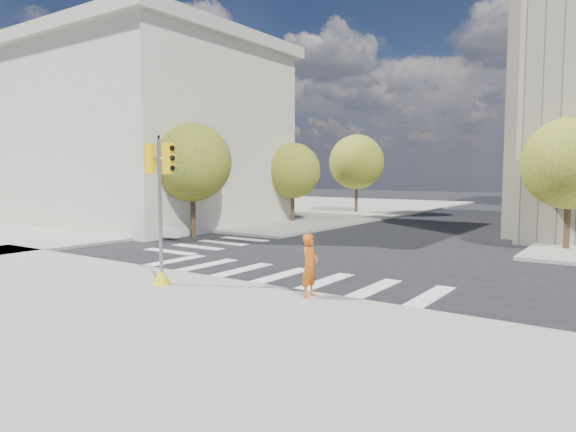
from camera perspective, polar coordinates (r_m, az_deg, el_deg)
The scene contains 11 objects.
ground at distance 19.90m, azimuth 2.90°, elevation -5.70°, with size 160.00×160.00×0.00m, color black.
sidewalk_near at distance 12.27m, azimuth -26.04°, elevation -12.59°, with size 30.00×14.00×0.15m, color gray.
sidewalk_far_left at distance 52.42m, azimuth -0.71°, elevation 0.97°, with size 28.00×40.00×0.15m, color gray.
classical_building at distance 39.14m, azimuth -16.35°, elevation 8.78°, with size 19.00×15.00×12.70m.
tree_lw_near at distance 29.30m, azimuth -10.59°, elevation 5.88°, with size 4.40×4.40×6.41m.
tree_lw_mid at distance 37.02m, azimuth 0.52°, elevation 5.06°, with size 4.00×4.00×5.77m.
tree_lw_far at distance 45.65m, azimuth 7.63°, elevation 5.96°, with size 4.80×4.80×6.95m.
tree_re_near at distance 26.78m, azimuth 28.82°, elevation 5.14°, with size 4.20×4.20×6.16m.
traffic_signal at distance 16.40m, azimuth -13.99°, elevation -0.63°, with size 1.07×0.56×4.64m.
photographer at distance 14.46m, azimuth 2.46°, elevation -5.53°, with size 0.65×0.43×1.78m, color #C35412.
planter_wall at distance 29.98m, azimuth -16.62°, elevation -1.55°, with size 6.00×0.40×0.50m, color silver.
Camera 1 is at (10.29, -16.63, 3.66)m, focal length 32.00 mm.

